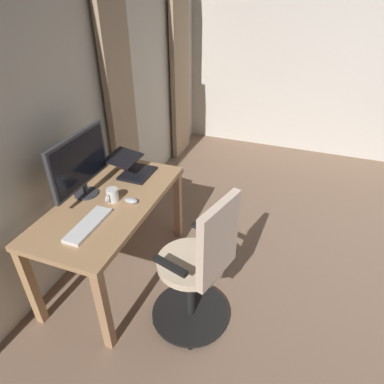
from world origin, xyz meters
TOP-DOWN VIEW (x-y plane):
  - back_room_partition at (0.00, -2.70)m, footprint 4.90×0.10m
  - curtain_left_panel at (-1.78, -2.59)m, footprint 0.49×0.06m
  - curtain_right_panel at (-0.34, -2.59)m, footprint 0.41×0.06m
  - desk at (0.55, -2.23)m, footprint 1.30×0.65m
  - office_chair at (0.78, -1.44)m, footprint 0.56×0.56m
  - computer_monitor at (0.53, -2.43)m, footprint 0.61×0.18m
  - computer_keyboard at (0.85, -2.19)m, footprint 0.39×0.12m
  - laptop at (0.13, -2.25)m, footprint 0.29×0.35m
  - computer_mouse at (0.52, -2.06)m, footprint 0.06×0.10m
  - mug_coffee at (0.54, -2.19)m, footprint 0.13×0.08m

SIDE VIEW (x-z plane):
  - office_chair at x=0.78m, z-range -0.04..1.05m
  - desk at x=0.55m, z-range 0.26..0.98m
  - computer_keyboard at x=0.85m, z-range 0.72..0.75m
  - computer_mouse at x=0.52m, z-range 0.72..0.76m
  - mug_coffee at x=0.54m, z-range 0.72..0.82m
  - laptop at x=0.13m, z-range 0.70..0.86m
  - computer_monitor at x=0.53m, z-range 0.75..1.23m
  - curtain_left_panel at x=-1.78m, z-range 0.00..2.29m
  - curtain_right_panel at x=-0.34m, z-range 0.00..2.29m
  - back_room_partition at x=0.00m, z-range 0.00..2.69m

